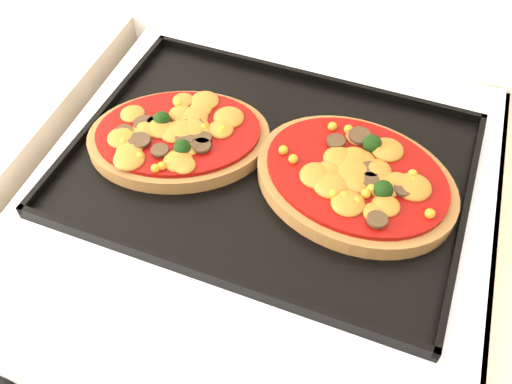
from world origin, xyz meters
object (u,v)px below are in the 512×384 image
at_px(baking_tray, 268,163).
at_px(pizza_left, 179,136).
at_px(pizza_right, 355,178).
at_px(stove, 260,336).

bearing_deg(baking_tray, pizza_left, -175.15).
distance_m(baking_tray, pizza_right, 0.12).
bearing_deg(pizza_right, stove, -169.24).
relative_size(pizza_left, pizza_right, 0.93).
xyz_separation_m(baking_tray, pizza_left, (-0.12, -0.00, 0.02)).
relative_size(baking_tray, pizza_right, 1.97).
xyz_separation_m(stove, pizza_left, (-0.12, 0.02, 0.48)).
distance_m(stove, baking_tray, 0.47).
height_order(stove, pizza_right, pizza_right).
relative_size(stove, baking_tray, 1.78).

